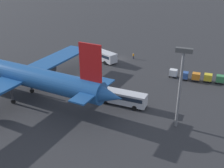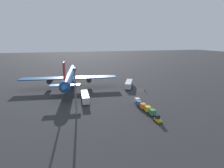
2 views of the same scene
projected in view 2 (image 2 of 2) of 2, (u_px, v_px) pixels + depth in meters
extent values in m
plane|color=#2D2D30|center=(139.00, 90.00, 83.82)|extent=(600.00, 600.00, 0.00)
cylinder|color=#1E5193|center=(70.00, 76.00, 87.24)|extent=(45.05, 10.41, 4.41)
cone|color=#1E5193|center=(73.00, 69.00, 109.83)|extent=(5.37, 4.81, 4.19)
cone|color=#1E5193|center=(64.00, 88.00, 64.45)|extent=(6.22, 4.71, 3.97)
cube|color=#1E5193|center=(43.00, 79.00, 83.45)|extent=(8.56, 21.23, 0.44)
cube|color=#1E5193|center=(95.00, 77.00, 87.01)|extent=(8.56, 21.23, 0.44)
cube|color=red|center=(64.00, 71.00, 66.48)|extent=(4.49, 0.96, 7.06)
cube|color=#1E5193|center=(65.00, 85.00, 67.33)|extent=(4.66, 11.79, 0.28)
cylinder|color=#38383D|center=(50.00, 81.00, 85.53)|extent=(5.66, 3.13, 2.43)
cylinder|color=#38383D|center=(89.00, 79.00, 88.20)|extent=(5.66, 3.13, 2.43)
cylinder|color=#38383D|center=(72.00, 77.00, 103.28)|extent=(0.50, 0.50, 3.53)
cylinder|color=black|center=(73.00, 79.00, 103.60)|extent=(0.96, 0.62, 0.90)
cylinder|color=#38383D|center=(64.00, 85.00, 85.65)|extent=(0.50, 0.50, 3.53)
cylinder|color=black|center=(64.00, 87.00, 85.97)|extent=(0.96, 0.62, 0.90)
cylinder|color=#38383D|center=(76.00, 84.00, 86.46)|extent=(0.50, 0.50, 3.53)
cylinder|color=black|center=(76.00, 87.00, 86.78)|extent=(0.96, 0.62, 0.90)
cube|color=silver|center=(129.00, 84.00, 87.38)|extent=(12.05, 7.98, 2.59)
cube|color=#192333|center=(129.00, 83.00, 87.27)|extent=(11.21, 7.58, 0.83)
cylinder|color=black|center=(127.00, 84.00, 91.51)|extent=(1.03, 0.72, 1.00)
cylinder|color=black|center=(132.00, 85.00, 90.98)|extent=(1.03, 0.72, 1.00)
cylinder|color=black|center=(125.00, 88.00, 84.39)|extent=(1.03, 0.72, 1.00)
cylinder|color=black|center=(131.00, 88.00, 83.86)|extent=(1.03, 0.72, 1.00)
cube|color=silver|center=(85.00, 97.00, 67.32)|extent=(10.84, 3.16, 2.57)
cube|color=#192333|center=(85.00, 96.00, 67.21)|extent=(9.99, 3.15, 0.82)
cylinder|color=black|center=(81.00, 98.00, 70.48)|extent=(1.02, 0.36, 1.00)
cylinder|color=black|center=(88.00, 97.00, 71.04)|extent=(1.02, 0.36, 1.00)
cylinder|color=black|center=(82.00, 103.00, 64.20)|extent=(1.02, 0.36, 1.00)
cylinder|color=black|center=(89.00, 103.00, 64.75)|extent=(1.02, 0.36, 1.00)
cube|color=gold|center=(158.00, 120.00, 50.10)|extent=(2.47, 1.43, 0.70)
cube|color=#192333|center=(157.00, 117.00, 50.28)|extent=(1.14, 1.23, 1.10)
cylinder|color=black|center=(154.00, 120.00, 50.83)|extent=(0.61, 0.25, 0.60)
cylinder|color=black|center=(159.00, 120.00, 51.13)|extent=(0.61, 0.25, 0.60)
cylinder|color=black|center=(157.00, 123.00, 49.24)|extent=(0.61, 0.25, 0.60)
cylinder|color=black|center=(161.00, 122.00, 49.55)|extent=(0.61, 0.25, 0.60)
cylinder|color=#1E1E2D|center=(145.00, 91.00, 80.43)|extent=(0.32, 0.32, 0.85)
cylinder|color=orange|center=(145.00, 89.00, 80.25)|extent=(0.38, 0.38, 0.65)
sphere|color=tan|center=(145.00, 88.00, 80.14)|extent=(0.24, 0.24, 0.24)
cube|color=#38383D|center=(152.00, 115.00, 54.50)|extent=(2.05, 1.74, 0.10)
cube|color=#38844C|center=(153.00, 112.00, 54.29)|extent=(1.95, 1.66, 1.60)
cylinder|color=black|center=(149.00, 114.00, 55.11)|extent=(0.36, 0.13, 0.36)
cylinder|color=black|center=(153.00, 114.00, 55.42)|extent=(0.36, 0.13, 0.36)
cylinder|color=black|center=(152.00, 116.00, 53.68)|extent=(0.36, 0.13, 0.36)
cylinder|color=black|center=(155.00, 116.00, 53.99)|extent=(0.36, 0.13, 0.36)
cube|color=#38383D|center=(148.00, 111.00, 57.13)|extent=(2.05, 1.74, 0.10)
cube|color=gold|center=(148.00, 109.00, 56.92)|extent=(1.95, 1.66, 1.60)
cylinder|color=black|center=(145.00, 111.00, 57.74)|extent=(0.36, 0.13, 0.36)
cylinder|color=black|center=(148.00, 111.00, 58.05)|extent=(0.36, 0.13, 0.36)
cylinder|color=black|center=(147.00, 113.00, 56.31)|extent=(0.36, 0.13, 0.36)
cylinder|color=black|center=(151.00, 113.00, 56.62)|extent=(0.36, 0.13, 0.36)
cube|color=#38383D|center=(143.00, 108.00, 59.69)|extent=(2.05, 1.74, 0.10)
cube|color=orange|center=(143.00, 106.00, 59.48)|extent=(1.95, 1.66, 1.60)
cylinder|color=black|center=(140.00, 108.00, 60.30)|extent=(0.36, 0.13, 0.36)
cylinder|color=black|center=(144.00, 108.00, 60.61)|extent=(0.36, 0.13, 0.36)
cylinder|color=black|center=(142.00, 110.00, 58.87)|extent=(0.36, 0.13, 0.36)
cylinder|color=black|center=(146.00, 109.00, 59.18)|extent=(0.36, 0.13, 0.36)
cube|color=#38383D|center=(139.00, 105.00, 62.28)|extent=(2.05, 1.74, 0.10)
cube|color=#33569E|center=(139.00, 103.00, 62.08)|extent=(1.95, 1.66, 1.60)
cylinder|color=black|center=(136.00, 105.00, 62.90)|extent=(0.36, 0.13, 0.36)
cylinder|color=black|center=(140.00, 105.00, 63.21)|extent=(0.36, 0.13, 0.36)
cylinder|color=black|center=(138.00, 107.00, 61.47)|extent=(0.36, 0.13, 0.36)
cylinder|color=black|center=(141.00, 106.00, 61.78)|extent=(0.36, 0.13, 0.36)
cube|color=#38383D|center=(137.00, 102.00, 65.13)|extent=(2.05, 1.74, 0.10)
cube|color=silver|center=(137.00, 100.00, 64.92)|extent=(1.95, 1.66, 1.60)
cylinder|color=black|center=(135.00, 103.00, 65.75)|extent=(0.36, 0.13, 0.36)
cylinder|color=black|center=(138.00, 102.00, 66.06)|extent=(0.36, 0.13, 0.36)
cylinder|color=black|center=(136.00, 104.00, 64.32)|extent=(0.36, 0.13, 0.36)
cylinder|color=black|center=(140.00, 104.00, 64.63)|extent=(0.36, 0.13, 0.36)
cylinder|color=slate|center=(75.00, 93.00, 53.63)|extent=(0.50, 0.50, 14.29)
cube|color=#4C4C4C|center=(74.00, 69.00, 51.80)|extent=(2.80, 0.70, 0.80)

